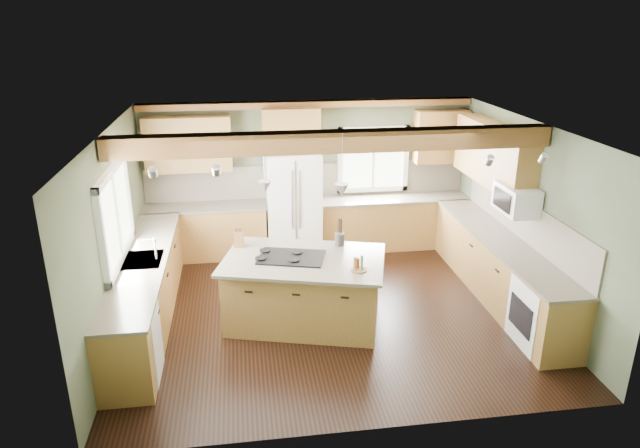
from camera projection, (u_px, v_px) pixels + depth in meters
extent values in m
plane|color=black|center=(330.00, 310.00, 8.08)|extent=(5.60, 5.60, 0.00)
plane|color=silver|center=(332.00, 128.00, 7.18)|extent=(5.60, 5.60, 0.00)
plane|color=#414B35|center=(308.00, 175.00, 9.95)|extent=(5.60, 0.00, 5.60)
plane|color=#414B35|center=(114.00, 235.00, 7.26)|extent=(0.00, 5.00, 5.00)
plane|color=#414B35|center=(527.00, 214.00, 8.01)|extent=(0.00, 5.00, 5.00)
cube|color=brown|center=(334.00, 141.00, 7.02)|extent=(5.55, 0.26, 0.26)
cube|color=brown|center=(308.00, 104.00, 9.43)|extent=(5.55, 0.20, 0.10)
cube|color=brown|center=(308.00, 180.00, 9.97)|extent=(5.58, 0.03, 0.58)
cube|color=brown|center=(524.00, 219.00, 8.08)|extent=(0.03, 3.70, 0.58)
cube|color=brown|center=(207.00, 232.00, 9.73)|extent=(2.02, 0.60, 0.88)
cube|color=#4B4337|center=(205.00, 207.00, 9.57)|extent=(2.06, 0.64, 0.04)
cube|color=brown|center=(393.00, 223.00, 10.17)|extent=(2.62, 0.60, 0.88)
cube|color=#4B4337|center=(394.00, 198.00, 10.01)|extent=(2.66, 0.64, 0.04)
cube|color=brown|center=(146.00, 292.00, 7.64)|extent=(0.60, 3.70, 0.88)
cube|color=#4B4337|center=(143.00, 261.00, 7.48)|extent=(0.64, 3.74, 0.04)
cube|color=brown|center=(499.00, 270.00, 8.31)|extent=(0.60, 3.70, 0.88)
cube|color=#4B4337|center=(502.00, 241.00, 8.15)|extent=(0.64, 3.74, 0.04)
cube|color=brown|center=(188.00, 144.00, 9.30)|extent=(1.40, 0.35, 0.90)
cube|color=brown|center=(291.00, 129.00, 9.46)|extent=(0.96, 0.35, 0.70)
cube|color=brown|center=(493.00, 155.00, 8.59)|extent=(0.35, 2.20, 0.90)
cube|color=brown|center=(441.00, 136.00, 9.87)|extent=(0.90, 0.35, 0.90)
cube|color=white|center=(114.00, 215.00, 7.22)|extent=(0.04, 1.60, 1.05)
cube|color=white|center=(373.00, 159.00, 10.00)|extent=(1.10, 0.04, 1.00)
cube|color=#262628|center=(142.00, 261.00, 7.48)|extent=(0.50, 0.65, 0.03)
cylinder|color=#B2B2B7|center=(155.00, 250.00, 7.45)|extent=(0.02, 0.02, 0.28)
cube|color=white|center=(131.00, 345.00, 6.44)|extent=(0.60, 0.60, 0.84)
cube|color=white|center=(543.00, 314.00, 7.11)|extent=(0.60, 0.72, 0.84)
cube|color=white|center=(516.00, 199.00, 7.84)|extent=(0.40, 0.70, 0.38)
cone|color=#B2B2B7|center=(265.00, 187.00, 7.23)|extent=(0.18, 0.18, 0.16)
cone|color=#B2B2B7|center=(342.00, 190.00, 7.11)|extent=(0.18, 0.18, 0.16)
cube|color=white|center=(293.00, 204.00, 9.70)|extent=(0.90, 0.74, 1.80)
cube|color=olive|center=(304.00, 291.00, 7.67)|extent=(2.22, 1.69, 0.88)
cube|color=#4B4337|center=(304.00, 260.00, 7.51)|extent=(2.38, 1.85, 0.04)
cube|color=black|center=(291.00, 257.00, 7.52)|extent=(0.98, 0.78, 0.02)
cube|color=brown|center=(239.00, 239.00, 7.85)|extent=(0.14, 0.11, 0.21)
cylinder|color=#403733|center=(340.00, 239.00, 7.91)|extent=(0.18, 0.18, 0.18)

